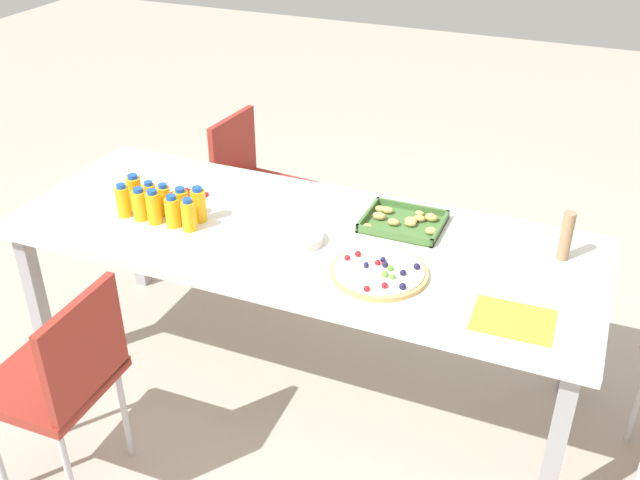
{
  "coord_description": "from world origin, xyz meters",
  "views": [
    {
      "loc": [
        1.02,
        -2.23,
        2.15
      ],
      "look_at": [
        0.11,
        -0.05,
        0.75
      ],
      "focal_mm": 40.69,
      "sensor_mm": 36.0,
      "label": 1
    }
  ],
  "objects_px": {
    "fruit_pizza": "(380,272)",
    "cardboard_tube": "(566,236)",
    "juice_bottle_5": "(134,192)",
    "juice_bottle_2": "(154,207)",
    "juice_bottle_1": "(140,205)",
    "juice_bottle_0": "(123,201)",
    "chair_near_left": "(63,375)",
    "juice_bottle_6": "(150,198)",
    "juice_bottle_9": "(199,205)",
    "juice_bottle_7": "(164,200)",
    "plate_stack": "(300,238)",
    "juice_bottle_4": "(189,215)",
    "napkin_stack": "(184,198)",
    "juice_bottle_8": "(181,204)",
    "party_table": "(300,246)",
    "paper_folder": "(513,320)",
    "juice_bottle_3": "(173,212)",
    "chair_far_left": "(254,180)",
    "snack_tray": "(404,222)"
  },
  "relations": [
    {
      "from": "juice_bottle_5",
      "to": "juice_bottle_6",
      "type": "xyz_separation_m",
      "value": [
        0.08,
        -0.01,
        -0.01
      ]
    },
    {
      "from": "juice_bottle_8",
      "to": "napkin_stack",
      "type": "relative_size",
      "value": 0.88
    },
    {
      "from": "juice_bottle_6",
      "to": "juice_bottle_2",
      "type": "bearing_deg",
      "value": -47.59
    },
    {
      "from": "juice_bottle_5",
      "to": "juice_bottle_2",
      "type": "bearing_deg",
      "value": -29.06
    },
    {
      "from": "party_table",
      "to": "chair_near_left",
      "type": "xyz_separation_m",
      "value": [
        -0.52,
        -0.83,
        -0.17
      ]
    },
    {
      "from": "chair_near_left",
      "to": "juice_bottle_6",
      "type": "distance_m",
      "value": 0.82
    },
    {
      "from": "snack_tray",
      "to": "juice_bottle_6",
      "type": "bearing_deg",
      "value": -163.53
    },
    {
      "from": "juice_bottle_1",
      "to": "plate_stack",
      "type": "distance_m",
      "value": 0.67
    },
    {
      "from": "juice_bottle_8",
      "to": "napkin_stack",
      "type": "height_order",
      "value": "juice_bottle_8"
    },
    {
      "from": "chair_near_left",
      "to": "napkin_stack",
      "type": "height_order",
      "value": "chair_near_left"
    },
    {
      "from": "juice_bottle_7",
      "to": "napkin_stack",
      "type": "relative_size",
      "value": 0.91
    },
    {
      "from": "juice_bottle_1",
      "to": "juice_bottle_8",
      "type": "distance_m",
      "value": 0.16
    },
    {
      "from": "juice_bottle_7",
      "to": "fruit_pizza",
      "type": "distance_m",
      "value": 0.96
    },
    {
      "from": "juice_bottle_5",
      "to": "plate_stack",
      "type": "distance_m",
      "value": 0.75
    },
    {
      "from": "chair_far_left",
      "to": "juice_bottle_5",
      "type": "height_order",
      "value": "juice_bottle_5"
    },
    {
      "from": "juice_bottle_4",
      "to": "chair_far_left",
      "type": "bearing_deg",
      "value": 102.47
    },
    {
      "from": "juice_bottle_0",
      "to": "snack_tray",
      "type": "xyz_separation_m",
      "value": [
        1.07,
        0.36,
        -0.05
      ]
    },
    {
      "from": "juice_bottle_0",
      "to": "fruit_pizza",
      "type": "relative_size",
      "value": 0.41
    },
    {
      "from": "juice_bottle_6",
      "to": "plate_stack",
      "type": "height_order",
      "value": "juice_bottle_6"
    },
    {
      "from": "juice_bottle_4",
      "to": "juice_bottle_6",
      "type": "height_order",
      "value": "juice_bottle_4"
    },
    {
      "from": "paper_folder",
      "to": "juice_bottle_9",
      "type": "bearing_deg",
      "value": 171.52
    },
    {
      "from": "party_table",
      "to": "juice_bottle_0",
      "type": "relative_size",
      "value": 16.36
    },
    {
      "from": "juice_bottle_0",
      "to": "juice_bottle_6",
      "type": "distance_m",
      "value": 0.11
    },
    {
      "from": "paper_folder",
      "to": "party_table",
      "type": "bearing_deg",
      "value": 163.7
    },
    {
      "from": "juice_bottle_1",
      "to": "party_table",
      "type": "bearing_deg",
      "value": 12.75
    },
    {
      "from": "chair_near_left",
      "to": "juice_bottle_9",
      "type": "relative_size",
      "value": 5.63
    },
    {
      "from": "juice_bottle_0",
      "to": "juice_bottle_3",
      "type": "xyz_separation_m",
      "value": [
        0.23,
        0.0,
        -0.0
      ]
    },
    {
      "from": "fruit_pizza",
      "to": "cardboard_tube",
      "type": "bearing_deg",
      "value": 31.9
    },
    {
      "from": "juice_bottle_3",
      "to": "chair_far_left",
      "type": "bearing_deg",
      "value": 97.98
    },
    {
      "from": "juice_bottle_6",
      "to": "juice_bottle_5",
      "type": "bearing_deg",
      "value": 173.44
    },
    {
      "from": "juice_bottle_0",
      "to": "juice_bottle_4",
      "type": "height_order",
      "value": "juice_bottle_0"
    },
    {
      "from": "party_table",
      "to": "napkin_stack",
      "type": "height_order",
      "value": "napkin_stack"
    },
    {
      "from": "cardboard_tube",
      "to": "paper_folder",
      "type": "distance_m",
      "value": 0.47
    },
    {
      "from": "juice_bottle_7",
      "to": "plate_stack",
      "type": "xyz_separation_m",
      "value": [
        0.6,
        0.01,
        -0.05
      ]
    },
    {
      "from": "juice_bottle_0",
      "to": "juice_bottle_8",
      "type": "bearing_deg",
      "value": 19.49
    },
    {
      "from": "juice_bottle_5",
      "to": "juice_bottle_9",
      "type": "distance_m",
      "value": 0.3
    },
    {
      "from": "juice_bottle_0",
      "to": "juice_bottle_1",
      "type": "xyz_separation_m",
      "value": [
        0.08,
        0.0,
        -0.0
      ]
    },
    {
      "from": "juice_bottle_4",
      "to": "juice_bottle_7",
      "type": "relative_size",
      "value": 1.01
    },
    {
      "from": "chair_near_left",
      "to": "juice_bottle_0",
      "type": "height_order",
      "value": "juice_bottle_0"
    },
    {
      "from": "napkin_stack",
      "to": "party_table",
      "type": "bearing_deg",
      "value": -6.99
    },
    {
      "from": "napkin_stack",
      "to": "paper_folder",
      "type": "relative_size",
      "value": 0.58
    },
    {
      "from": "juice_bottle_8",
      "to": "paper_folder",
      "type": "distance_m",
      "value": 1.37
    },
    {
      "from": "cardboard_tube",
      "to": "plate_stack",
      "type": "bearing_deg",
      "value": -164.34
    },
    {
      "from": "party_table",
      "to": "napkin_stack",
      "type": "xyz_separation_m",
      "value": [
        -0.57,
        0.07,
        0.07
      ]
    },
    {
      "from": "juice_bottle_5",
      "to": "juice_bottle_7",
      "type": "distance_m",
      "value": 0.15
    },
    {
      "from": "juice_bottle_2",
      "to": "juice_bottle_5",
      "type": "bearing_deg",
      "value": 150.94
    },
    {
      "from": "juice_bottle_7",
      "to": "plate_stack",
      "type": "distance_m",
      "value": 0.6
    },
    {
      "from": "juice_bottle_6",
      "to": "juice_bottle_3",
      "type": "bearing_deg",
      "value": -24.48
    },
    {
      "from": "juice_bottle_1",
      "to": "juice_bottle_0",
      "type": "bearing_deg",
      "value": -178.63
    },
    {
      "from": "chair_far_left",
      "to": "juice_bottle_1",
      "type": "distance_m",
      "value": 0.96
    }
  ]
}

